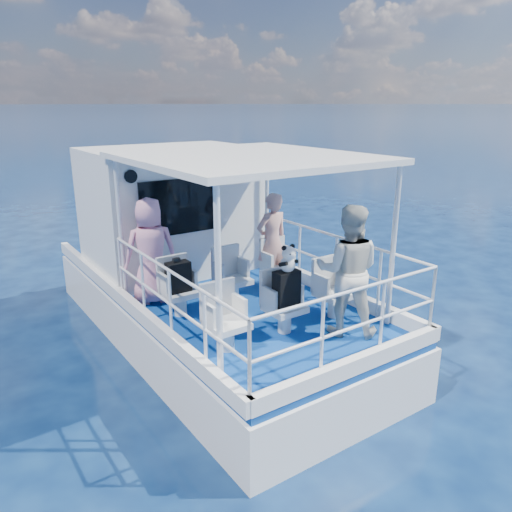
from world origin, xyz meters
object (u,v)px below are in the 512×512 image
(passenger_stbd_aft, at_px, (348,271))
(backpack_center, at_px, (286,289))
(passenger_port_fwd, at_px, (151,251))
(panda, at_px, (288,258))

(passenger_stbd_aft, xyz_separation_m, backpack_center, (-0.69, 0.40, -0.24))
(backpack_center, bearing_deg, passenger_stbd_aft, -30.20)
(passenger_stbd_aft, bearing_deg, backpack_center, 14.36)
(passenger_port_fwd, relative_size, panda, 4.62)
(backpack_center, bearing_deg, panda, -94.06)
(panda, bearing_deg, backpack_center, 85.94)
(passenger_port_fwd, distance_m, backpack_center, 2.29)
(passenger_port_fwd, height_order, backpack_center, passenger_port_fwd)
(passenger_stbd_aft, xyz_separation_m, panda, (-0.69, 0.38, 0.19))
(passenger_port_fwd, height_order, panda, passenger_port_fwd)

